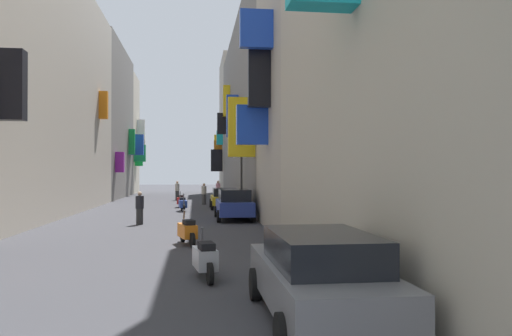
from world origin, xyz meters
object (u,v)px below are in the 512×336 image
parked_car_blue (234,204)px  traffic_light_far_corner (241,161)px  pedestrian_near_left (204,194)px  pedestrian_mid_street (177,191)px  parked_car_yellow (225,198)px  parked_car_grey (319,275)px  scooter_red (181,201)px  scooter_blue (183,204)px  pedestrian_near_right (140,208)px  pedestrian_crossing (218,191)px  scooter_silver (205,258)px  scooter_orange (187,231)px

parked_car_blue → traffic_light_far_corner: size_ratio=0.97×
pedestrian_near_left → pedestrian_mid_street: (-2.23, 6.24, 0.04)m
parked_car_blue → parked_car_yellow: size_ratio=1.12×
parked_car_grey → scooter_red: (-2.95, 26.80, -0.31)m
scooter_blue → pedestrian_near_right: (-1.80, -7.73, 0.30)m
parked_car_yellow → traffic_light_far_corner: traffic_light_far_corner is taller
pedestrian_crossing → pedestrian_mid_street: (-3.46, 2.93, -0.04)m
parked_car_yellow → scooter_silver: size_ratio=2.26×
scooter_blue → pedestrian_crossing: 9.92m
parked_car_yellow → traffic_light_far_corner: (0.73, -4.20, 2.37)m
parked_car_grey → scooter_red: size_ratio=2.51×
parked_car_grey → pedestrian_crossing: size_ratio=2.50×
scooter_orange → traffic_light_far_corner: bearing=76.2°
parked_car_blue → scooter_blue: size_ratio=2.29×
scooter_orange → parked_car_blue: bearing=75.2°
parked_car_yellow → pedestrian_near_left: 4.50m
parked_car_yellow → pedestrian_crossing: bearing=90.6°
scooter_blue → scooter_red: (-0.23, 3.60, -0.00)m
parked_car_grey → pedestrian_near_right: bearing=106.3°
parked_car_grey → parked_car_yellow: bearing=89.9°
scooter_orange → pedestrian_crossing: 24.05m
traffic_light_far_corner → scooter_silver: bearing=-98.1°
parked_car_grey → scooter_orange: bearing=104.1°
parked_car_yellow → pedestrian_near_left: bearing=106.9°
parked_car_blue → scooter_silver: bearing=-97.3°
scooter_orange → pedestrian_near_left: size_ratio=1.16×
pedestrian_near_left → traffic_light_far_corner: (2.05, -8.51, 2.30)m
pedestrian_crossing → pedestrian_near_right: 17.85m
scooter_silver → pedestrian_crossing: bearing=86.7°
scooter_orange → pedestrian_near_right: bearing=109.0°
parked_car_yellow → pedestrian_crossing: (-0.08, 7.61, 0.16)m
scooter_orange → pedestrian_near_right: pedestrian_near_right is taller
parked_car_yellow → pedestrian_near_right: size_ratio=2.58×
parked_car_grey → traffic_light_far_corner: size_ratio=0.97×
parked_car_blue → scooter_red: parked_car_blue is taller
parked_car_yellow → pedestrian_crossing: 7.61m
parked_car_yellow → pedestrian_mid_street: 11.12m
parked_car_blue → pedestrian_near_right: size_ratio=2.89×
scooter_orange → parked_car_yellow: bearing=82.2°
scooter_silver → pedestrian_crossing: size_ratio=0.99×
scooter_red → pedestrian_crossing: pedestrian_crossing is taller
traffic_light_far_corner → scooter_blue: bearing=147.0°
pedestrian_near_left → traffic_light_far_corner: bearing=-76.5°
scooter_silver → scooter_orange: 5.35m
scooter_silver → scooter_blue: 19.75m
scooter_silver → pedestrian_near_left: 25.98m
pedestrian_crossing → traffic_light_far_corner: bearing=-86.1°
parked_car_grey → parked_car_yellow: (0.03, 25.14, -0.04)m
pedestrian_near_right → traffic_light_far_corner: 7.95m
traffic_light_far_corner → parked_car_yellow: bearing=99.9°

